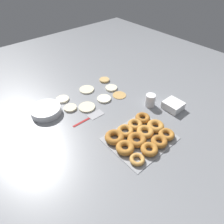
% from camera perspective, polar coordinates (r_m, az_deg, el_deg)
% --- Properties ---
extents(ground_plane, '(3.00, 3.00, 0.00)m').
position_cam_1_polar(ground_plane, '(1.38, -3.50, 1.30)').
color(ground_plane, gray).
extents(pancake_0, '(0.11, 0.11, 0.01)m').
position_cam_1_polar(pancake_0, '(1.38, -7.20, 1.41)').
color(pancake_0, beige).
rests_on(pancake_0, ground_plane).
extents(pancake_1, '(0.09, 0.09, 0.01)m').
position_cam_1_polar(pancake_1, '(1.48, -13.94, 3.60)').
color(pancake_1, beige).
rests_on(pancake_1, ground_plane).
extents(pancake_2, '(0.09, 0.09, 0.01)m').
position_cam_1_polar(pancake_2, '(1.39, -11.83, 1.16)').
color(pancake_2, beige).
rests_on(pancake_2, ground_plane).
extents(pancake_3, '(0.08, 0.08, 0.02)m').
position_cam_1_polar(pancake_3, '(1.65, -2.18, 9.14)').
color(pancake_3, tan).
rests_on(pancake_3, ground_plane).
extents(pancake_4, '(0.10, 0.10, 0.01)m').
position_cam_1_polar(pancake_4, '(1.48, 2.12, 4.89)').
color(pancake_4, tan).
rests_on(pancake_4, ground_plane).
extents(pancake_5, '(0.11, 0.11, 0.01)m').
position_cam_1_polar(pancake_5, '(1.55, -7.24, 6.38)').
color(pancake_5, beige).
rests_on(pancake_5, ground_plane).
extents(pancake_6, '(0.09, 0.09, 0.01)m').
position_cam_1_polar(pancake_6, '(1.55, -0.21, 6.87)').
color(pancake_6, beige).
rests_on(pancake_6, ground_plane).
extents(pancake_7, '(0.10, 0.10, 0.01)m').
position_cam_1_polar(pancake_7, '(1.44, -2.29, 3.81)').
color(pancake_7, silver).
rests_on(pancake_7, ground_plane).
extents(donut_tray, '(0.36, 0.31, 0.04)m').
position_cam_1_polar(donut_tray, '(1.17, 8.02, -6.79)').
color(donut_tray, '#93969B').
rests_on(donut_tray, ground_plane).
extents(batter_bowl, '(0.20, 0.20, 0.05)m').
position_cam_1_polar(batter_bowl, '(1.38, -18.35, 0.45)').
color(batter_bowl, white).
rests_on(batter_bowl, ground_plane).
extents(container_stack, '(0.11, 0.12, 0.05)m').
position_cam_1_polar(container_stack, '(1.41, 17.06, 1.81)').
color(container_stack, white).
rests_on(container_stack, ground_plane).
extents(paper_cup, '(0.07, 0.07, 0.09)m').
position_cam_1_polar(paper_cup, '(1.39, 10.87, 3.31)').
color(paper_cup, white).
rests_on(paper_cup, ground_plane).
extents(spatula, '(0.23, 0.06, 0.01)m').
position_cam_1_polar(spatula, '(1.31, -5.49, -1.16)').
color(spatula, maroon).
rests_on(spatula, ground_plane).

